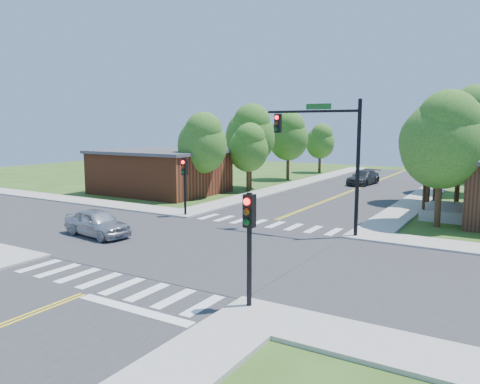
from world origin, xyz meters
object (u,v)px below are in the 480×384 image
Objects in this scene: car_silver at (97,223)px; car_dgrey at (363,178)px; signal_pole_se at (249,229)px; signal_mast_ne at (327,145)px; signal_pole_nw at (185,176)px.

car_dgrey is (5.81, 28.70, -0.01)m from car_silver.
signal_pole_se is at bearing -102.93° from car_silver.
signal_pole_se reaches higher than car_silver.
signal_mast_ne reaches higher than signal_pole_se.
car_silver reaches higher than car_dgrey.
signal_pole_nw is at bearing 135.00° from signal_pole_se.
signal_mast_ne is 11.55m from signal_pole_se.
signal_pole_nw is at bearing -97.09° from car_dgrey.
signal_pole_se reaches higher than car_dgrey.
car_silver is at bearing 159.39° from signal_pole_se.
signal_mast_ne is 9.76m from signal_pole_nw.
signal_pole_se is 0.87× the size of car_silver.
car_dgrey is at bearing 76.74° from signal_pole_nw.
car_silver is 0.87× the size of car_dgrey.
signal_pole_nw is at bearing 2.28° from car_silver.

